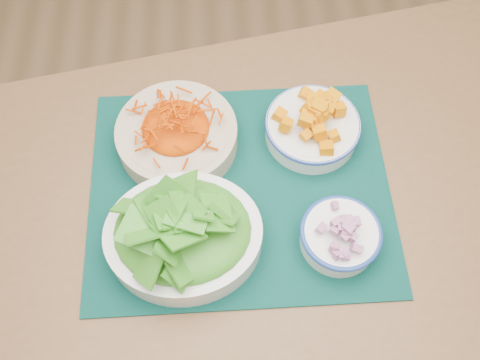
% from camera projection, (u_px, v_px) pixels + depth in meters
% --- Properties ---
extents(ground, '(4.00, 4.00, 0.00)m').
position_uv_depth(ground, '(161.00, 240.00, 1.71)').
color(ground, '#9C754B').
rests_on(ground, ground).
extents(table, '(1.32, 1.00, 0.75)m').
position_uv_depth(table, '(270.00, 232.00, 1.02)').
color(table, brown).
rests_on(table, ground).
extents(placemat, '(0.53, 0.44, 0.00)m').
position_uv_depth(placemat, '(240.00, 189.00, 0.95)').
color(placemat, black).
rests_on(placemat, table).
extents(carrot_bowl, '(0.28, 0.28, 0.08)m').
position_uv_depth(carrot_bowl, '(176.00, 132.00, 0.96)').
color(carrot_bowl, '#CAB596').
rests_on(carrot_bowl, placemat).
extents(squash_bowl, '(0.22, 0.22, 0.09)m').
position_uv_depth(squash_bowl, '(313.00, 122.00, 0.96)').
color(squash_bowl, white).
rests_on(squash_bowl, placemat).
extents(lettuce_bowl, '(0.26, 0.23, 0.13)m').
position_uv_depth(lettuce_bowl, '(182.00, 230.00, 0.84)').
color(lettuce_bowl, white).
rests_on(lettuce_bowl, placemat).
extents(onion_bowl, '(0.17, 0.17, 0.07)m').
position_uv_depth(onion_bowl, '(341.00, 234.00, 0.87)').
color(onion_bowl, white).
rests_on(onion_bowl, placemat).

